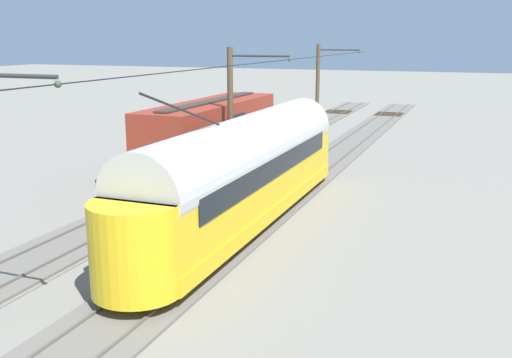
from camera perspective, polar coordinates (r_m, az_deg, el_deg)
The scene contains 9 objects.
ground_plane at distance 29.65m, azimuth -1.20°, elevation -0.61°, with size 220.00×220.00×0.00m, color gray.
track_streetcar_siding at distance 29.09m, azimuth 3.62°, elevation -0.80°, with size 2.80×80.00×0.18m.
track_adjacent_siding at distance 30.92m, azimuth -5.28°, elevation 0.03°, with size 2.80×80.00×0.18m.
vintage_streetcar at distance 22.89m, azimuth -1.01°, elevation 0.99°, with size 2.65×18.22×5.65m.
boxcar_adjacent at distance 31.61m, azimuth -4.35°, elevation 4.24°, with size 2.96×11.68×3.85m.
catenary_pole_foreground at distance 43.55m, azimuth 6.10°, elevation 8.61°, with size 3.18×0.28×6.81m.
catenary_pole_mid_near at distance 28.63m, azimuth -2.31°, elevation 6.17°, with size 3.18×0.28×6.81m.
overhead_wire_run at distance 28.19m, azimuth 3.62°, elevation 11.52°, with size 2.98×35.70×0.18m.
spare_tie_stack at distance 29.99m, azimuth -12.99°, elevation -0.27°, with size 2.40×2.40×0.54m.
Camera 1 is at (-10.95, 26.59, 7.20)m, focal length 41.36 mm.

